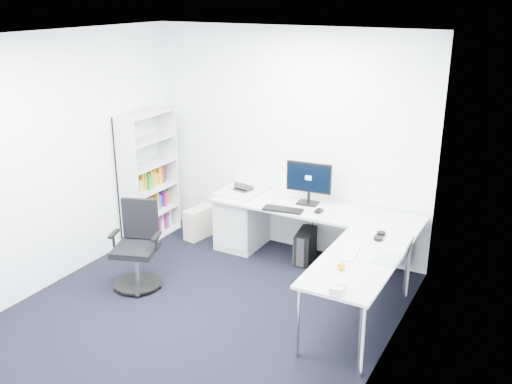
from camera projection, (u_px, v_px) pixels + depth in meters
The scene contains 21 objects.
ground at pixel (191, 322), 5.59m from camera, with size 4.20×4.20×0.00m, color black.
ceiling at pixel (179, 38), 4.69m from camera, with size 4.20×4.20×0.00m, color white.
wall_back at pixel (287, 141), 6.88m from camera, with size 3.60×0.02×2.70m, color white.
wall_left at pixel (44, 165), 5.95m from camera, with size 0.02×4.20×2.70m, color white.
wall_right at pixel (380, 230), 4.33m from camera, with size 0.02×4.20×2.70m, color white.
l_desk at pixel (302, 247), 6.38m from camera, with size 2.44×1.36×0.71m, color #BBBEBE, non-canonical shape.
drawer_pedestal at pixel (242, 218), 7.16m from camera, with size 0.49×0.61×0.75m, color #BBBEBE.
bookshelf at pixel (149, 177), 7.25m from camera, with size 0.32×0.83×1.66m, color silver, non-canonical shape.
task_chair at pixel (135, 247), 6.10m from camera, with size 0.53×0.53×0.95m, color black, non-canonical shape.
black_pc_tower at pixel (306, 246), 6.79m from camera, with size 0.18×0.40×0.39m, color black.
beige_pc_tower at pixel (199, 223), 7.46m from camera, with size 0.19×0.42×0.40m, color beige.
power_strip at pixel (346, 265), 6.70m from camera, with size 0.33×0.06×0.04m, color silver.
monitor at pixel (308, 183), 6.58m from camera, with size 0.54×0.17×0.52m, color black, non-canonical shape.
black_keyboard at pixel (283, 209), 6.47m from camera, with size 0.45×0.16×0.02m, color black.
mouse at pixel (319, 211), 6.40m from camera, with size 0.06×0.11×0.03m, color black.
desk_phone at pixel (244, 188), 7.01m from camera, with size 0.19×0.19×0.13m, color #272729, non-canonical shape.
laptop at pixel (387, 248), 5.26m from camera, with size 0.31×0.30×0.22m, color silver, non-canonical shape.
white_keyboard at pixel (351, 252), 5.42m from camera, with size 0.11×0.40×0.01m, color silver.
headphones at pixel (380, 235), 5.75m from camera, with size 0.13×0.21×0.06m, color black, non-canonical shape.
orange_fruit at pixel (341, 266), 5.08m from camera, with size 0.07×0.07×0.07m, color orange.
tissue_box at pixel (337, 287), 4.72m from camera, with size 0.11×0.20×0.07m, color silver.
Camera 1 is at (2.88, -3.95, 3.07)m, focal length 40.00 mm.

